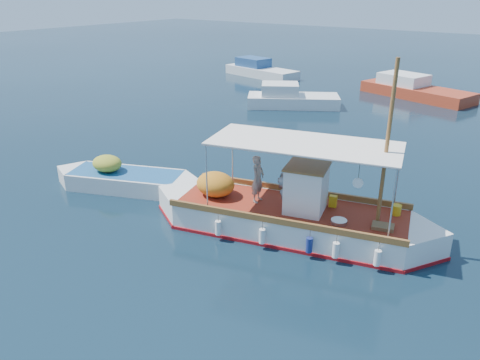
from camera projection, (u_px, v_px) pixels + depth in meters
The scene contains 6 objects.
ground at pixel (270, 228), 16.20m from camera, with size 160.00×160.00×0.00m, color black.
fishing_caique at pixel (288, 217), 15.80m from camera, with size 9.77×4.55×6.17m.
dinghy at pixel (125, 181), 19.30m from camera, with size 5.86×3.41×1.55m.
bg_boat_nw at pixel (290, 100), 32.30m from camera, with size 6.52×5.33×1.80m.
bg_boat_n at pixel (413, 90), 35.16m from camera, with size 8.68×4.97×1.80m.
bg_boat_far_w at pixel (260, 71), 43.21m from camera, with size 7.70×3.66×1.80m.
Camera 1 is at (7.61, -12.17, 7.77)m, focal length 35.00 mm.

